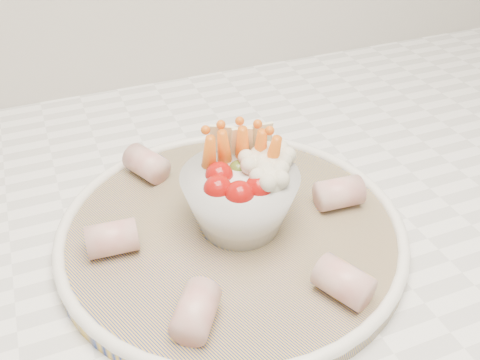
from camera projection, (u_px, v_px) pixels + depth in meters
name	position (u px, v px, depth m)	size (l,w,h in m)	color
serving_platter	(232.00, 230.00, 0.54)	(0.45, 0.45, 0.02)	navy
veggie_bowl	(243.00, 192.00, 0.52)	(0.12, 0.12, 0.10)	silver
cured_meat_rolls	(232.00, 215.00, 0.53)	(0.28, 0.29, 0.03)	#C05C58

